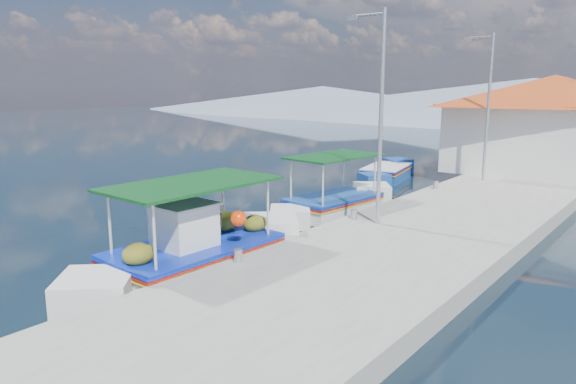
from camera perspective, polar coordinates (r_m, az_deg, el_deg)
The scene contains 9 objects.
ground at distance 16.99m, azimuth -7.60°, elevation -3.87°, with size 160.00×160.00×0.00m, color black.
quay at distance 18.79m, azimuth 19.00°, elevation -2.14°, with size 5.00×44.00×0.50m, color #9B9991.
bollards at distance 18.81m, azimuth 12.29°, elevation -0.50°, with size 0.20×17.20×0.30m.
main_caique at distance 13.17m, azimuth -9.73°, elevation -6.37°, with size 2.30×7.44×2.45m.
caique_green_canopy at distance 18.67m, azimuth 5.02°, elevation -1.33°, with size 2.27×6.15×2.31m.
caique_blue_hull at distance 25.73m, azimuth 10.64°, elevation 1.90°, with size 2.44×5.54×1.01m.
harbor_building at distance 26.96m, azimuth 26.51°, elevation 6.69°, with size 10.49×10.49×4.40m.
lamp_post_near at distance 15.22m, azimuth 9.69°, elevation 8.99°, with size 1.21×0.14×6.00m.
lamp_post_far at distance 23.49m, azimuth 20.55°, elevation 9.26°, with size 1.21×0.14×6.00m.
Camera 1 is at (11.88, -11.30, 4.48)m, focal length 33.08 mm.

